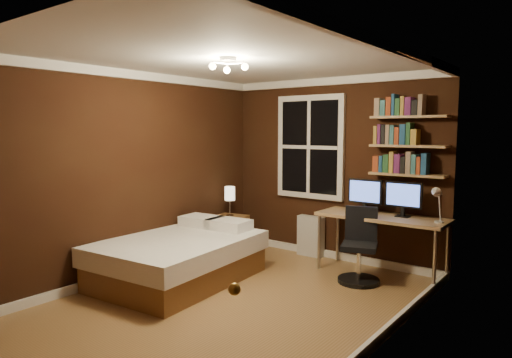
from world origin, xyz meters
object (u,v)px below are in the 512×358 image
Objects in this scene: bed at (180,258)px; monitor_right at (403,199)px; desk at (381,220)px; desk_lamp at (438,205)px; bedside_lamp at (230,201)px; office_chair at (359,255)px; monitor_left at (365,196)px; nightstand at (230,234)px; radiator at (311,236)px.

bed is 4.48× the size of monitor_right.
desk_lamp is (0.69, -0.10, 0.28)m from desk.
bed is 2.50m from desk.
bedside_lamp reaches higher than office_chair.
desk is 1.77× the size of office_chair.
monitor_left is 1.02× the size of desk_lamp.
radiator is at bearing 18.06° from nightstand.
monitor_left reaches higher than nightstand.
bedside_lamp is at bearing -167.38° from monitor_left.
monitor_right reaches higher than nightstand.
radiator is at bearing 171.54° from monitor_left.
office_chair reaches higher than desk.
nightstand is 1.22× the size of desk_lamp.
bed is at bearing -147.96° from desk_lamp.
nightstand is 1.20× the size of monitor_left.
monitor_right reaches higher than bedside_lamp.
bedside_lamp is 1.27m from radiator.
radiator is 1.52m from monitor_right.
desk_lamp reaches higher than office_chair.
bed is at bearing -139.60° from monitor_right.
monitor_right is (2.40, 0.43, 0.20)m from bedside_lamp.
desk_lamp reaches higher than bedside_lamp.
bedside_lamp reaches higher than bed.
desk is (1.82, 1.67, 0.41)m from bed.
desk_lamp is (2.51, 1.57, 0.69)m from bed.
desk_lamp is 1.06m from office_chair.
desk is 0.75m from desk_lamp.
bed is at bearing -110.31° from radiator.
desk_lamp reaches higher than monitor_right.
nightstand is 0.94× the size of radiator.
bedside_lamp is 2.87m from desk_lamp.
radiator is at bearing 130.25° from office_chair.
bed is 1.28× the size of desk.
monitor_left is at bearing 12.62° from bedside_lamp.
bedside_lamp is 0.99× the size of desk_lamp.
bedside_lamp is at bearing 159.45° from office_chair.
desk_lamp is (0.45, -0.18, 0.01)m from monitor_right.
bed is 1.36m from nightstand.
monitor_left is at bearing 163.19° from desk.
monitor_right is (2.05, 1.75, 0.68)m from bed.
monitor_right is at bearing 37.40° from office_chair.
desk is at bearing 9.14° from bedside_lamp.
bedside_lamp is (0.00, 0.00, 0.49)m from nightstand.
desk_lamp reaches higher than nightstand.
radiator is (1.04, 0.55, 0.02)m from nightstand.
desk is at bearing -16.81° from monitor_left.
monitor_left is (1.56, 1.75, 0.68)m from bed.
monitor_right is (0.49, 0.00, 0.00)m from monitor_left.
monitor_left is (1.90, 0.43, 0.69)m from nightstand.
bedside_lamp is at bearing -151.93° from radiator.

